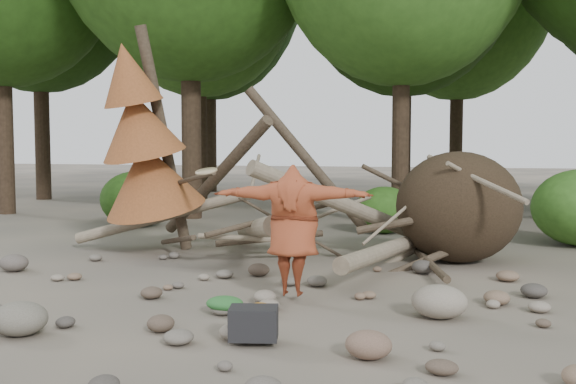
# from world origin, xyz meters

# --- Properties ---
(ground) EXTENTS (120.00, 120.00, 0.00)m
(ground) POSITION_xyz_m (0.00, 0.00, 0.00)
(ground) COLOR #514C44
(ground) RESTS_ON ground
(deadfall_pile) EXTENTS (8.55, 5.24, 3.30)m
(deadfall_pile) POSITION_xyz_m (2.02, 4.24, 0.95)
(deadfall_pile) COLOR #332619
(deadfall_pile) RESTS_ON ground
(dead_conifer) EXTENTS (2.06, 2.16, 4.35)m
(dead_conifer) POSITION_xyz_m (-3.12, 3.37, 2.11)
(dead_conifer) COLOR #4C3F30
(dead_conifer) RESTS_ON ground
(bush_left) EXTENTS (1.80, 1.80, 1.44)m
(bush_left) POSITION_xyz_m (-5.50, 7.20, 0.72)
(bush_left) COLOR #264F15
(bush_left) RESTS_ON ground
(bush_mid) EXTENTS (1.40, 1.40, 1.12)m
(bush_mid) POSITION_xyz_m (0.80, 7.80, 0.56)
(bush_mid) COLOR #32641D
(bush_mid) RESTS_ON ground
(frisbee_thrower) EXTENTS (2.40, 0.81, 1.74)m
(frisbee_thrower) POSITION_xyz_m (0.58, 0.72, 0.95)
(frisbee_thrower) COLOR #943D21
(frisbee_thrower) RESTS_ON ground
(backpack) EXTENTS (0.57, 0.45, 0.33)m
(backpack) POSITION_xyz_m (0.72, -1.24, 0.17)
(backpack) COLOR black
(backpack) RESTS_ON ground
(cloth_green) EXTENTS (0.47, 0.39, 0.18)m
(cloth_green) POSITION_xyz_m (-0.02, -0.21, 0.09)
(cloth_green) COLOR #266129
(cloth_green) RESTS_ON ground
(cloth_orange) EXTENTS (0.29, 0.24, 0.11)m
(cloth_orange) POSITION_xyz_m (0.42, -0.14, 0.05)
(cloth_orange) COLOR #AF6F1E
(cloth_orange) RESTS_ON ground
(boulder_front_left) EXTENTS (0.62, 0.55, 0.37)m
(boulder_front_left) POSITION_xyz_m (-1.83, -1.67, 0.18)
(boulder_front_left) COLOR #6E685C
(boulder_front_left) RESTS_ON ground
(boulder_front_right) EXTENTS (0.46, 0.41, 0.28)m
(boulder_front_right) POSITION_xyz_m (1.95, -1.35, 0.14)
(boulder_front_right) COLOR brown
(boulder_front_right) RESTS_ON ground
(boulder_mid_right) EXTENTS (0.67, 0.60, 0.40)m
(boulder_mid_right) POSITION_xyz_m (2.52, 0.37, 0.20)
(boulder_mid_right) COLOR gray
(boulder_mid_right) RESTS_ON ground
(boulder_mid_left) EXTENTS (0.48, 0.43, 0.29)m
(boulder_mid_left) POSITION_xyz_m (-4.40, 1.33, 0.14)
(boulder_mid_left) COLOR #5D544E
(boulder_mid_left) RESTS_ON ground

